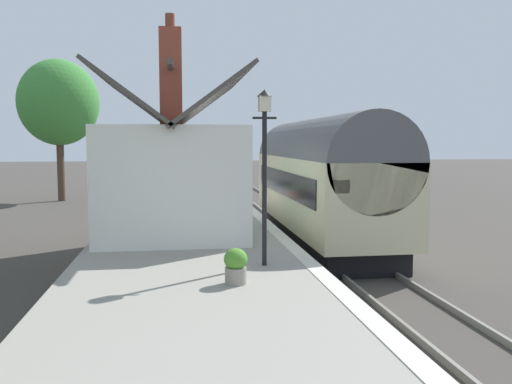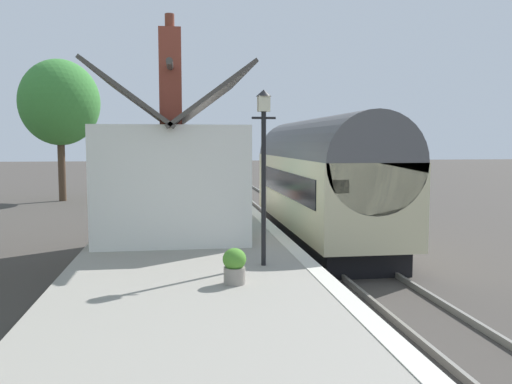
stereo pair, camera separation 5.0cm
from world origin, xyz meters
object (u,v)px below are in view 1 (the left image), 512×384
Objects in this scene: bench_by_lamp at (205,189)px; planter_bench_left at (236,266)px; lamp_post_platform at (265,144)px; planter_edge_far at (149,195)px; bench_near_building at (197,182)px; tree_distant at (59,103)px; train at (321,180)px; station_building at (173,174)px; planter_under_sign at (186,189)px; bench_platform_end at (206,194)px; planter_edge_near at (217,193)px; planter_by_door at (160,199)px; bench_mid_platform at (197,179)px.

bench_by_lamp is 2.12× the size of planter_bench_left.
lamp_post_platform is at bearing -177.48° from bench_by_lamp.
planter_edge_far is (11.79, 2.19, 0.15)m from planter_bench_left.
tree_distant reaches higher than bench_near_building.
train is 19.53m from tree_distant.
station_building is at bearing -158.43° from tree_distant.
planter_under_sign is at bearing -2.92° from station_building.
bench_by_lamp reaches higher than planter_bench_left.
bench_platform_end is 1.00× the size of bench_near_building.
station_building is at bearing 10.51° from planter_bench_left.
bench_near_building is 2.11× the size of planter_bench_left.
train reaches higher than planter_bench_left.
bench_near_building is 10.16m from tree_distant.
tree_distant is at bearing 42.78° from planter_edge_near.
planter_edge_near is (-4.62, -0.70, -0.16)m from bench_near_building.
planter_by_door is (4.72, 0.54, -1.24)m from station_building.
planter_under_sign is at bearing -17.11° from planter_edge_far.
tree_distant is at bearing 26.31° from planter_edge_far.
bench_by_lamp reaches higher than planter_under_sign.
bench_by_lamp is (2.14, -0.06, 0.00)m from bench_platform_end.
station_building reaches higher than bench_near_building.
bench_by_lamp is 3.61m from planter_edge_far.
planter_by_door is at bearing 63.02° from train.
tree_distant is (11.59, 5.73, 4.40)m from planter_edge_far.
bench_near_building reaches higher than planter_by_door.
bench_by_lamp is 3.96m from planter_by_door.
station_building is at bearing 167.96° from bench_platform_end.
planter_under_sign is 10.83m from tree_distant.
bench_platform_end reaches higher than planter_by_door.
tree_distant reaches higher than bench_mid_platform.
station_building is (-1.90, 5.01, 0.34)m from train.
planter_under_sign is at bearing 27.36° from train.
planter_bench_left is at bearing -161.29° from tree_distant.
planter_edge_far is (3.59, 6.03, -0.82)m from train.
planter_edge_near is at bearing -154.72° from planter_under_sign.
bench_platform_end is 2.38m from planter_edge_far.
station_building is 8.34× the size of planter_by_door.
planter_edge_far reaches higher than planter_bench_left.
bench_near_building is at bearing 8.60° from planter_edge_near.
train reaches higher than planter_by_door.
station_building reaches higher than planter_under_sign.
planter_bench_left is 0.70× the size of planter_edge_far.
lamp_post_platform is at bearing -179.57° from planter_edge_near.
bench_platform_end is 0.17× the size of tree_distant.
bench_by_lamp reaches higher than planter_edge_near.
tree_distant is (11.01, 8.04, 4.41)m from bench_platform_end.
station_building is at bearing 177.08° from planter_under_sign.
bench_platform_end is at bearing -179.45° from bench_mid_platform.
lamp_post_platform is (-15.46, -1.39, 2.31)m from planter_under_sign.
bench_mid_platform is at bearing 5.08° from planter_edge_near.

